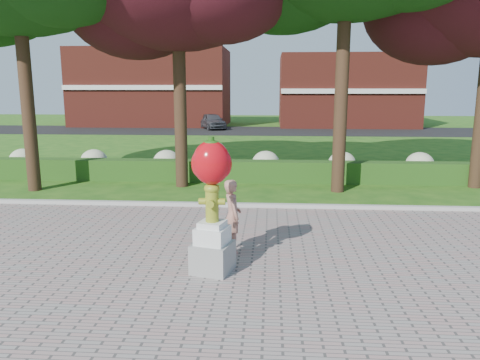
{
  "coord_description": "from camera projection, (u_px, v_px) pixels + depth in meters",
  "views": [
    {
      "loc": [
        1.19,
        -10.41,
        3.52
      ],
      "look_at": [
        0.44,
        1.0,
        1.25
      ],
      "focal_mm": 35.0,
      "sensor_mm": 36.0,
      "label": 1
    }
  ],
  "objects": [
    {
      "name": "walkway",
      "position": [
        189.0,
        324.0,
        7.03
      ],
      "size": [
        40.0,
        14.0,
        0.04
      ],
      "primitive_type": "cube",
      "color": "gray",
      "rests_on": "ground"
    },
    {
      "name": "building_right",
      "position": [
        345.0,
        91.0,
        43.08
      ],
      "size": [
        12.0,
        8.0,
        6.4
      ],
      "primitive_type": "cube",
      "color": "maroon",
      "rests_on": "ground"
    },
    {
      "name": "parked_car",
      "position": [
        212.0,
        121.0,
        39.88
      ],
      "size": [
        3.03,
        4.25,
        1.35
      ],
      "primitive_type": "imported",
      "rotation": [
        0.0,
        0.0,
        0.41
      ],
      "color": "#43454B",
      "rests_on": "street"
    },
    {
      "name": "hydrant_sculpture",
      "position": [
        212.0,
        202.0,
        8.75
      ],
      "size": [
        0.87,
        0.87,
        2.6
      ],
      "rotation": [
        0.0,
        0.0,
        -0.27
      ],
      "color": "gray",
      "rests_on": "walkway"
    },
    {
      "name": "hydrangea_row",
      "position": [
        255.0,
        163.0,
        18.63
      ],
      "size": [
        20.1,
        1.1,
        0.99
      ],
      "color": "#A5AC83",
      "rests_on": "ground"
    },
    {
      "name": "building_left",
      "position": [
        153.0,
        87.0,
        44.19
      ],
      "size": [
        14.0,
        8.0,
        7.0
      ],
      "primitive_type": "cube",
      "color": "maroon",
      "rests_on": "ground"
    },
    {
      "name": "curb",
      "position": [
        230.0,
        205.0,
        13.87
      ],
      "size": [
        40.0,
        0.18,
        0.15
      ],
      "primitive_type": "cube",
      "color": "#ADADA5",
      "rests_on": "ground"
    },
    {
      "name": "ground",
      "position": [
        219.0,
        240.0,
        10.95
      ],
      "size": [
        100.0,
        100.0,
        0.0
      ],
      "primitive_type": "plane",
      "color": "#1F5214",
      "rests_on": "ground"
    },
    {
      "name": "lawn_hedge",
      "position": [
        239.0,
        171.0,
        17.72
      ],
      "size": [
        24.0,
        0.7,
        0.8
      ],
      "primitive_type": "cube",
      "color": "#1C4814",
      "rests_on": "ground"
    },
    {
      "name": "woman",
      "position": [
        232.0,
        216.0,
        9.95
      ],
      "size": [
        0.53,
        0.66,
        1.58
      ],
      "primitive_type": "imported",
      "rotation": [
        0.0,
        0.0,
        1.88
      ],
      "color": "#AC7362",
      "rests_on": "walkway"
    },
    {
      "name": "street",
      "position": [
        256.0,
        131.0,
        38.35
      ],
      "size": [
        50.0,
        8.0,
        0.02
      ],
      "primitive_type": "cube",
      "color": "black",
      "rests_on": "ground"
    }
  ]
}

